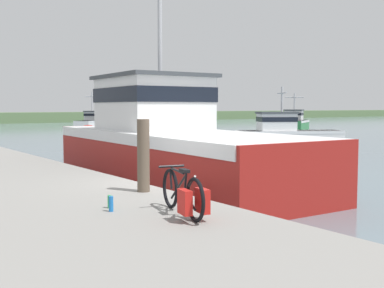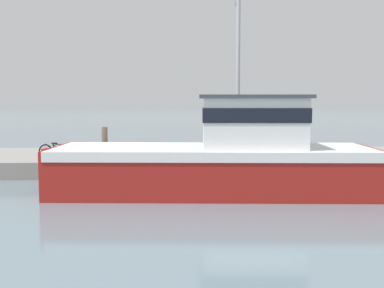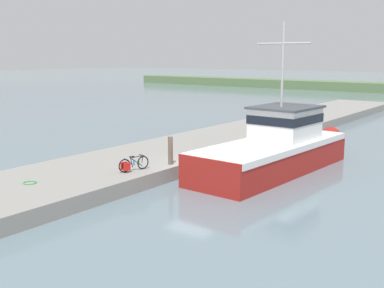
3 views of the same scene
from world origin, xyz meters
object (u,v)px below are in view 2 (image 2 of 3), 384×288
water_bottle_on_curb (86,155)px  bicycle_touring (54,152)px  fishing_boat_main (229,157)px  water_bottle_by_bike (80,154)px  mooring_post (105,144)px

water_bottle_on_curb → bicycle_touring: bearing=-62.3°
fishing_boat_main → water_bottle_on_curb: bearing=-126.1°
water_bottle_on_curb → water_bottle_by_bike: size_ratio=0.85×
fishing_boat_main → water_bottle_on_curb: size_ratio=62.37×
water_bottle_on_curb → water_bottle_by_bike: bearing=-111.3°
water_bottle_by_bike → water_bottle_on_curb: bearing=68.7°
bicycle_touring → water_bottle_by_bike: bicycle_touring is taller
mooring_post → water_bottle_by_bike: 1.96m
fishing_boat_main → water_bottle_by_bike: fishing_boat_main is taller
fishing_boat_main → mooring_post: fishing_boat_main is taller
water_bottle_on_curb → water_bottle_by_bike: water_bottle_by_bike is taller
water_bottle_on_curb → water_bottle_by_bike: 0.28m
bicycle_touring → water_bottle_on_curb: (-0.66, 1.26, -0.23)m
mooring_post → water_bottle_by_bike: mooring_post is taller
bicycle_touring → water_bottle_by_bike: bearing=140.7°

